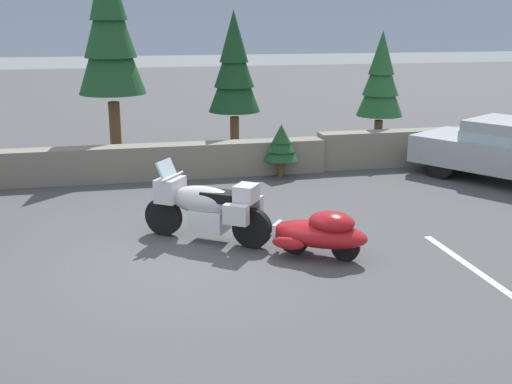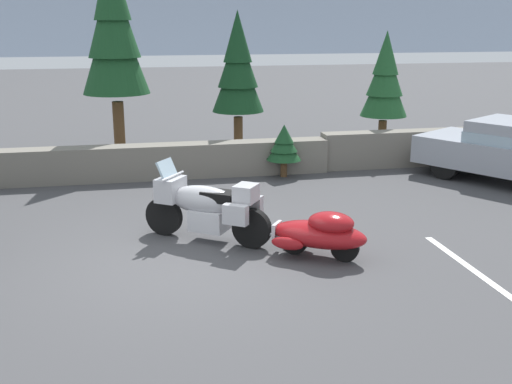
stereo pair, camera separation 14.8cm
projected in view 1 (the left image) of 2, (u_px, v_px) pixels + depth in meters
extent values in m
plane|color=#424244|center=(180.00, 263.00, 9.67)|extent=(80.00, 80.00, 0.00)
cube|color=slate|center=(156.00, 162.00, 14.64)|extent=(8.00, 0.56, 0.80)
cube|color=slate|center=(467.00, 145.00, 16.34)|extent=(8.00, 0.51, 0.90)
cylinder|color=black|center=(164.00, 217.00, 10.84)|extent=(0.62, 0.49, 0.66)
cylinder|color=black|center=(252.00, 228.00, 10.24)|extent=(0.62, 0.49, 0.66)
cube|color=silver|center=(209.00, 220.00, 10.51)|extent=(0.74, 0.70, 0.36)
ellipsoid|color=#B2B2B7|center=(203.00, 200.00, 10.46)|extent=(1.24, 1.04, 0.48)
cube|color=#B2B2B7|center=(170.00, 189.00, 10.65)|extent=(0.59, 0.63, 0.40)
cube|color=#9EB7C6|center=(167.00, 170.00, 10.58)|extent=(0.40, 0.47, 0.34)
cube|color=black|center=(220.00, 196.00, 10.32)|extent=(0.67, 0.61, 0.16)
cube|color=#B2B2B7|center=(246.00, 193.00, 10.12)|extent=(0.49, 0.51, 0.28)
cube|color=#B2B2B7|center=(236.00, 215.00, 9.95)|extent=(0.42, 0.36, 0.32)
cube|color=#B2B2B7|center=(251.00, 205.00, 10.48)|extent=(0.42, 0.36, 0.32)
cylinder|color=silver|center=(172.00, 176.00, 10.57)|extent=(0.43, 0.60, 0.04)
cylinder|color=silver|center=(166.00, 203.00, 10.76)|extent=(0.25, 0.20, 0.54)
cylinder|color=black|center=(295.00, 240.00, 10.00)|extent=(0.42, 0.33, 0.44)
cylinder|color=black|center=(346.00, 247.00, 9.70)|extent=(0.42, 0.33, 0.44)
ellipsoid|color=maroon|center=(320.00, 234.00, 9.81)|extent=(1.62, 1.41, 0.40)
ellipsoid|color=maroon|center=(332.00, 222.00, 9.68)|extent=(0.91, 0.87, 0.32)
cube|color=silver|center=(277.00, 230.00, 10.07)|extent=(0.23, 0.30, 0.24)
ellipsoid|color=maroon|center=(288.00, 243.00, 9.70)|extent=(0.51, 0.41, 0.20)
ellipsoid|color=maroon|center=(301.00, 231.00, 10.27)|extent=(0.51, 0.41, 0.20)
cylinder|color=silver|center=(255.00, 232.00, 10.24)|extent=(0.61, 0.44, 0.05)
cylinder|color=black|center=(442.00, 164.00, 14.70)|extent=(0.55, 0.69, 0.68)
cylinder|color=black|center=(473.00, 154.00, 15.75)|extent=(0.55, 0.69, 0.68)
cylinder|color=brown|center=(115.00, 132.00, 16.24)|extent=(0.29, 0.29, 1.56)
cone|color=#194723|center=(110.00, 44.00, 15.65)|extent=(1.68, 1.68, 2.47)
cone|color=#194723|center=(108.00, 13.00, 15.45)|extent=(1.30, 1.30, 2.16)
cylinder|color=brown|center=(235.00, 137.00, 16.78)|extent=(0.24, 0.24, 1.11)
cone|color=#143D1E|center=(234.00, 78.00, 16.36)|extent=(1.35, 1.35, 1.75)
cone|color=#143D1E|center=(234.00, 57.00, 16.22)|extent=(1.05, 1.05, 1.53)
cone|color=#143D1E|center=(234.00, 36.00, 16.07)|extent=(0.74, 0.74, 1.31)
cylinder|color=brown|center=(378.00, 138.00, 17.16)|extent=(0.22, 0.22, 0.96)
cone|color=#1E5128|center=(380.00, 87.00, 16.79)|extent=(1.24, 1.24, 1.51)
cone|color=#1E5128|center=(381.00, 70.00, 16.67)|extent=(0.96, 0.96, 1.32)
cone|color=#1E5128|center=(382.00, 52.00, 16.55)|extent=(0.68, 0.68, 1.13)
cylinder|color=brown|center=(281.00, 169.00, 14.89)|extent=(0.16, 0.16, 0.36)
cone|color=#194723|center=(281.00, 148.00, 14.76)|extent=(0.82, 0.82, 0.57)
cone|color=#194723|center=(281.00, 141.00, 14.71)|extent=(0.63, 0.63, 0.50)
cone|color=#194723|center=(281.00, 133.00, 14.67)|extent=(0.45, 0.45, 0.42)
cube|color=silver|center=(486.00, 277.00, 9.13)|extent=(0.12, 3.60, 0.01)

